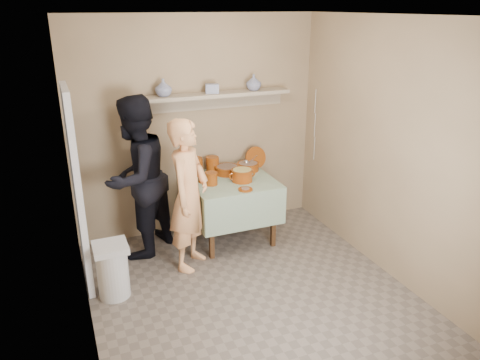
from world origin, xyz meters
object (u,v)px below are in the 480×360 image
serving_table (231,189)px  cazuela_rice (242,174)px  trash_bin (113,270)px  person_cook (189,195)px  person_helper (136,178)px

serving_table → cazuela_rice: cazuela_rice is taller
cazuela_rice → trash_bin: size_ratio=0.59×
person_cook → person_helper: bearing=81.4°
trash_bin → person_helper: bearing=62.0°
cazuela_rice → trash_bin: 1.80m
serving_table → trash_bin: size_ratio=1.74×
person_helper → cazuela_rice: size_ratio=5.48×
serving_table → trash_bin: (-1.50, -0.71, -0.36)m
person_helper → trash_bin: (-0.42, -0.78, -0.62)m
serving_table → cazuela_rice: bearing=-46.7°
person_helper → serving_table: (1.08, -0.07, -0.26)m
person_helper → serving_table: size_ratio=1.86×
serving_table → cazuela_rice: (0.10, -0.11, 0.20)m
person_helper → trash_bin: size_ratio=3.23×
serving_table → trash_bin: serving_table is taller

